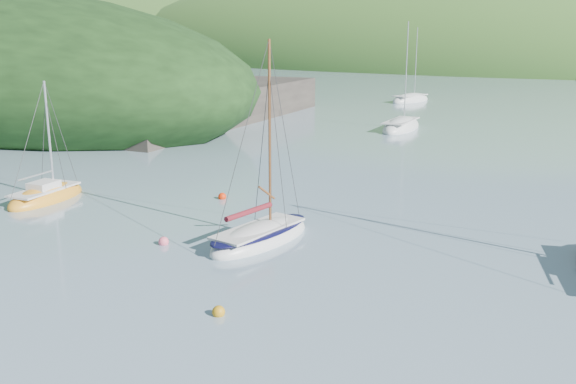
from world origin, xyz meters
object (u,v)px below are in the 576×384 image
Objects in this scene: distant_sloop_a at (401,128)px; daysailer_white at (260,237)px; sailboat_yellow at (46,197)px; distant_sloop_c at (410,100)px.

daysailer_white is at bearing -82.95° from distant_sloop_a.
sailboat_yellow is 0.66× the size of distant_sloop_a.
daysailer_white is at bearing -62.72° from distant_sloop_c.
sailboat_yellow is (-14.15, -1.01, -0.04)m from daysailer_white.
sailboat_yellow is 0.69× the size of distant_sloop_c.
sailboat_yellow is at bearing -76.37° from distant_sloop_c.
daysailer_white is 0.87× the size of distant_sloop_a.
distant_sloop_a reaches higher than distant_sloop_c.
daysailer_white is 14.18m from sailboat_yellow.
distant_sloop_c is at bearing 81.15° from sailboat_yellow.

